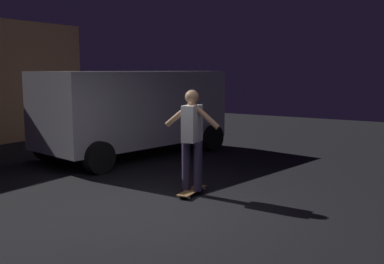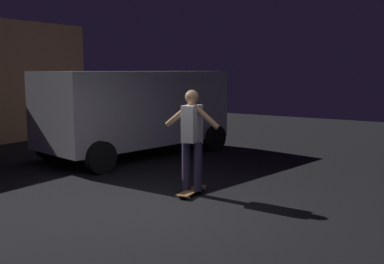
{
  "view_description": "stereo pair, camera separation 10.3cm",
  "coord_description": "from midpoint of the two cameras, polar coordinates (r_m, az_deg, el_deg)",
  "views": [
    {
      "loc": [
        -4.97,
        -3.79,
        2.06
      ],
      "look_at": [
        1.13,
        0.09,
        1.05
      ],
      "focal_mm": 41.69,
      "sensor_mm": 36.0,
      "label": 1
    },
    {
      "loc": [
        -4.92,
        -3.87,
        2.06
      ],
      "look_at": [
        1.13,
        0.09,
        1.05
      ],
      "focal_mm": 41.69,
      "sensor_mm": 36.0,
      "label": 2
    }
  ],
  "objects": [
    {
      "name": "skater",
      "position": [
        7.3,
        -0.4,
        -0.1
      ],
      "size": [
        0.4,
        0.99,
        1.67
      ],
      "color": "#382D4C",
      "rests_on": "skateboard_ridden"
    },
    {
      "name": "ground_plane",
      "position": [
        6.58,
        -5.16,
        -10.32
      ],
      "size": [
        28.0,
        28.0,
        0.0
      ],
      "primitive_type": "plane",
      "color": "black"
    },
    {
      "name": "parked_van",
      "position": [
        10.8,
        -7.66,
        3.09
      ],
      "size": [
        4.86,
        2.9,
        2.03
      ],
      "color": "#B2B2B7",
      "rests_on": "ground_plane"
    },
    {
      "name": "skateboard_ridden",
      "position": [
        7.5,
        -0.4,
        -7.55
      ],
      "size": [
        0.8,
        0.29,
        0.07
      ],
      "color": "olive",
      "rests_on": "ground_plane"
    }
  ]
}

